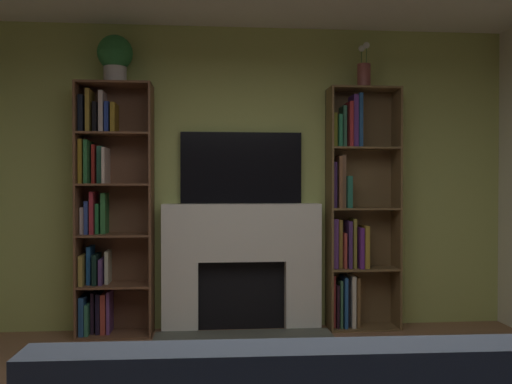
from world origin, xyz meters
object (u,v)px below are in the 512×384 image
object	(u,v)px
potted_plant	(115,57)
bookshelf_right	(354,213)
fireplace	(242,264)
vase_with_flowers	(364,73)
bookshelf_left	(107,212)
tv	(241,168)

from	to	relation	value
potted_plant	bookshelf_right	bearing A→B (deg)	1.26
fireplace	potted_plant	size ratio (longest dim) A/B	3.59
bookshelf_right	vase_with_flowers	distance (m)	1.28
fireplace	vase_with_flowers	xyz separation A→B (m)	(1.11, -0.04, 1.73)
bookshelf_left	bookshelf_right	xyz separation A→B (m)	(2.22, 0.02, -0.02)
tv	bookshelf_left	bearing A→B (deg)	-175.49
bookshelf_left	bookshelf_right	distance (m)	2.22
bookshelf_right	potted_plant	distance (m)	2.55
tv	vase_with_flowers	distance (m)	1.41
bookshelf_left	potted_plant	world-z (taller)	potted_plant
bookshelf_left	bookshelf_right	world-z (taller)	same
tv	bookshelf_left	xyz separation A→B (m)	(-1.19, -0.09, -0.39)
fireplace	potted_plant	world-z (taller)	potted_plant
tv	bookshelf_left	world-z (taller)	bookshelf_left
tv	vase_with_flowers	size ratio (longest dim) A/B	2.66
bookshelf_left	bookshelf_right	size ratio (longest dim) A/B	1.00
tv	bookshelf_right	bearing A→B (deg)	-4.05
bookshelf_left	potted_plant	size ratio (longest dim) A/B	5.17
fireplace	bookshelf_left	world-z (taller)	bookshelf_left
potted_plant	vase_with_flowers	world-z (taller)	potted_plant
vase_with_flowers	potted_plant	bearing A→B (deg)	-179.99
tv	potted_plant	xyz separation A→B (m)	(-1.11, -0.12, 0.96)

